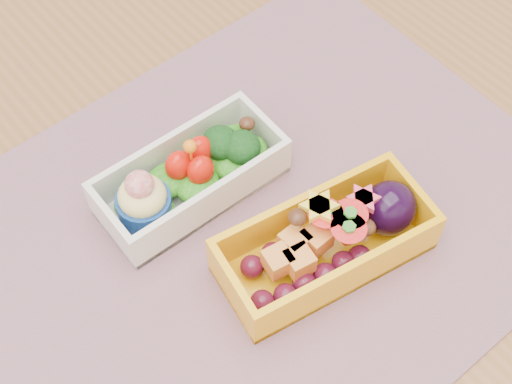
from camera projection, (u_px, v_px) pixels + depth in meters
table at (278, 258)px, 0.73m from camera, size 1.20×0.80×0.75m
placemat at (253, 225)px, 0.63m from camera, size 0.53×0.41×0.00m
bento_white at (190, 177)px, 0.63m from camera, size 0.17×0.08×0.07m
bento_yellow at (330, 241)px, 0.59m from camera, size 0.18×0.11×0.06m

